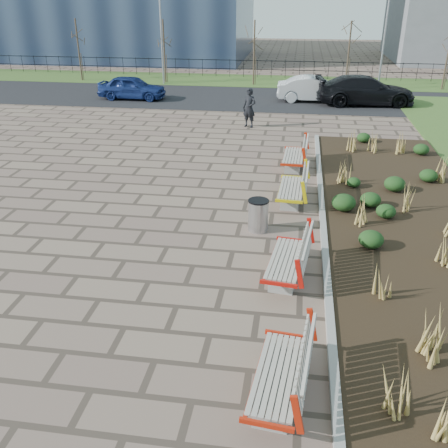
# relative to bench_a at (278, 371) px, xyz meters

# --- Properties ---
(ground) EXTENTS (120.00, 120.00, 0.00)m
(ground) POSITION_rel_bench_a_xyz_m (-3.00, 1.33, -0.50)
(ground) COLOR #6E5B4B
(ground) RESTS_ON ground
(planting_bed) EXTENTS (4.50, 18.00, 0.10)m
(planting_bed) POSITION_rel_bench_a_xyz_m (3.25, 6.33, -0.45)
(planting_bed) COLOR black
(planting_bed) RESTS_ON ground
(planting_curb) EXTENTS (0.16, 18.00, 0.15)m
(planting_curb) POSITION_rel_bench_a_xyz_m (0.92, 6.33, -0.42)
(planting_curb) COLOR gray
(planting_curb) RESTS_ON ground
(grass_verge_far) EXTENTS (80.00, 5.00, 0.04)m
(grass_verge_far) POSITION_rel_bench_a_xyz_m (-3.00, 29.33, -0.48)
(grass_verge_far) COLOR #33511E
(grass_verge_far) RESTS_ON ground
(road) EXTENTS (80.00, 7.00, 0.02)m
(road) POSITION_rel_bench_a_xyz_m (-3.00, 23.33, -0.49)
(road) COLOR black
(road) RESTS_ON ground
(bench_a) EXTENTS (1.12, 2.18, 1.00)m
(bench_a) POSITION_rel_bench_a_xyz_m (0.00, 0.00, 0.00)
(bench_a) COLOR #B4200C
(bench_a) RESTS_ON ground
(bench_b) EXTENTS (1.14, 2.19, 1.00)m
(bench_b) POSITION_rel_bench_a_xyz_m (0.00, 3.68, 0.00)
(bench_b) COLOR #B8130C
(bench_b) RESTS_ON ground
(bench_c) EXTENTS (0.99, 2.14, 1.00)m
(bench_c) POSITION_rel_bench_a_xyz_m (0.00, 8.09, 0.00)
(bench_c) COLOR #D4BB0B
(bench_c) RESTS_ON ground
(bench_d) EXTENTS (0.98, 2.13, 1.00)m
(bench_d) POSITION_rel_bench_a_xyz_m (0.00, 11.32, 0.00)
(bench_d) COLOR #B2220B
(bench_d) RESTS_ON ground
(litter_bin) EXTENTS (0.53, 0.53, 0.85)m
(litter_bin) POSITION_rel_bench_a_xyz_m (-0.82, 5.96, -0.07)
(litter_bin) COLOR #B2B2B7
(litter_bin) RESTS_ON ground
(pedestrian) EXTENTS (0.76, 0.65, 1.77)m
(pedestrian) POSITION_rel_bench_a_xyz_m (-2.17, 16.81, 0.39)
(pedestrian) COLOR black
(pedestrian) RESTS_ON ground
(car_blue) EXTENTS (3.88, 1.62, 1.31)m
(car_blue) POSITION_rel_bench_a_xyz_m (-9.51, 22.15, 0.18)
(car_blue) COLOR navy
(car_blue) RESTS_ON road
(car_silver) EXTENTS (4.20, 1.55, 1.37)m
(car_silver) POSITION_rel_bench_a_xyz_m (0.89, 23.01, 0.21)
(car_silver) COLOR #B2B6BA
(car_silver) RESTS_ON road
(car_black) EXTENTS (5.54, 2.74, 1.55)m
(car_black) POSITION_rel_bench_a_xyz_m (3.63, 22.57, 0.29)
(car_black) COLOR black
(car_black) RESTS_ON road
(tree_a) EXTENTS (1.40, 1.40, 4.00)m
(tree_a) POSITION_rel_bench_a_xyz_m (-15.00, 27.83, 1.54)
(tree_a) COLOR #4C3D2D
(tree_a) RESTS_ON grass_verge_far
(tree_b) EXTENTS (1.40, 1.40, 4.00)m
(tree_b) POSITION_rel_bench_a_xyz_m (-9.00, 27.83, 1.54)
(tree_b) COLOR #4C3D2D
(tree_b) RESTS_ON grass_verge_far
(tree_c) EXTENTS (1.40, 1.40, 4.00)m
(tree_c) POSITION_rel_bench_a_xyz_m (-3.00, 27.83, 1.54)
(tree_c) COLOR #4C3D2D
(tree_c) RESTS_ON grass_verge_far
(tree_d) EXTENTS (1.40, 1.40, 4.00)m
(tree_d) POSITION_rel_bench_a_xyz_m (3.00, 27.83, 1.54)
(tree_d) COLOR #4C3D2D
(tree_d) RESTS_ON grass_verge_far
(tree_e) EXTENTS (1.40, 1.40, 4.00)m
(tree_e) POSITION_rel_bench_a_xyz_m (9.00, 27.83, 1.54)
(tree_e) COLOR #4C3D2D
(tree_e) RESTS_ON grass_verge_far
(lamp_west) EXTENTS (0.24, 0.60, 6.00)m
(lamp_west) POSITION_rel_bench_a_xyz_m (-9.00, 27.33, 2.54)
(lamp_west) COLOR gray
(lamp_west) RESTS_ON grass_verge_far
(lamp_east) EXTENTS (0.24, 0.60, 6.00)m
(lamp_east) POSITION_rel_bench_a_xyz_m (5.00, 27.33, 2.54)
(lamp_east) COLOR gray
(lamp_east) RESTS_ON grass_verge_far
(railing_fence) EXTENTS (44.00, 0.10, 1.20)m
(railing_fence) POSITION_rel_bench_a_xyz_m (-3.00, 30.83, 0.14)
(railing_fence) COLOR black
(railing_fence) RESTS_ON grass_verge_far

